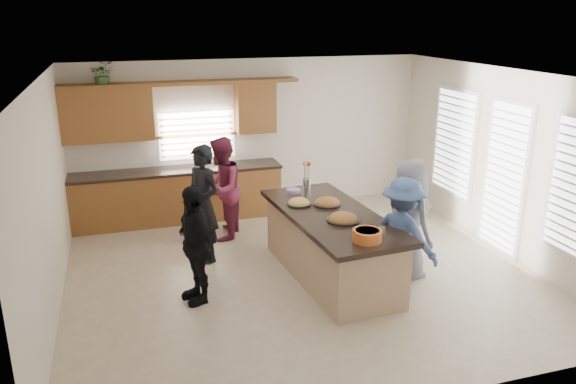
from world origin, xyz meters
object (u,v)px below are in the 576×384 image
object	(u,v)px
woman_left_back	(203,204)
woman_left_mid	(222,189)
island	(331,247)
woman_right_front	(408,219)
woman_left_front	(195,244)
woman_right_back	(402,236)
salad_bowl	(367,235)

from	to	relation	value
woman_left_back	woman_left_mid	bearing A→B (deg)	120.77
island	woman_right_front	bearing A→B (deg)	-18.50
woman_right_front	woman_left_back	bearing A→B (deg)	55.81
woman_left_front	woman_right_back	distance (m)	2.69
woman_left_mid	woman_right_front	size ratio (longest dim) A/B	1.00
island	woman_left_back	distance (m)	1.99
woman_left_back	woman_left_front	distance (m)	1.26
woman_left_mid	woman_left_front	distance (m)	2.13
salad_bowl	woman_left_front	distance (m)	2.17
island	woman_left_mid	world-z (taller)	woman_left_mid
island	woman_left_mid	xyz separation A→B (m)	(-1.18, 1.87, 0.40)
woman_left_back	salad_bowl	bearing A→B (deg)	7.11
woman_right_back	woman_left_back	bearing A→B (deg)	23.81
salad_bowl	woman_left_back	distance (m)	2.70
island	woman_right_back	size ratio (longest dim) A/B	1.76
island	woman_right_back	bearing A→B (deg)	-46.32
island	woman_right_front	size ratio (longest dim) A/B	1.63
island	woman_right_back	world-z (taller)	woman_right_back
island	salad_bowl	bearing A→B (deg)	-91.70
woman_left_back	woman_left_mid	size ratio (longest dim) A/B	1.05
woman_left_front	woman_right_back	world-z (taller)	woman_right_back
island	woman_left_front	distance (m)	1.94
salad_bowl	woman_right_front	world-z (taller)	woman_right_front
woman_right_back	island	bearing A→B (deg)	18.58
woman_left_front	woman_right_front	world-z (taller)	woman_right_front
salad_bowl	woman_right_front	size ratio (longest dim) A/B	0.21
salad_bowl	woman_left_back	xyz separation A→B (m)	(-1.65, 2.13, -0.14)
woman_right_back	woman_left_front	bearing A→B (deg)	49.21
woman_left_mid	woman_right_front	world-z (taller)	woman_right_front
woman_right_back	woman_right_front	distance (m)	0.51
salad_bowl	woman_left_back	world-z (taller)	woman_left_back
salad_bowl	woman_right_back	world-z (taller)	woman_right_back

